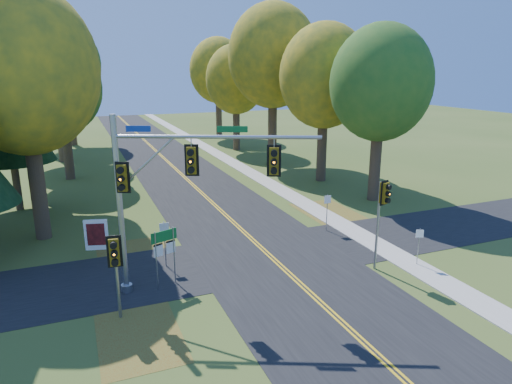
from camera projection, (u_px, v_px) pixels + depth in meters
name	position (u px, v px, depth m)	size (l,w,h in m)	color
ground	(285.00, 270.00, 22.51)	(160.00, 160.00, 0.00)	#384D1B
road_main	(285.00, 270.00, 22.50)	(8.00, 160.00, 0.02)	black
road_cross	(269.00, 255.00, 24.29)	(60.00, 6.00, 0.02)	black
centerline_left	(283.00, 270.00, 22.46)	(0.10, 160.00, 0.01)	gold
centerline_right	(287.00, 269.00, 22.53)	(0.10, 160.00, 0.01)	gold
sidewalk_east	(388.00, 251.00, 24.74)	(1.60, 160.00, 0.06)	#9E998E
leaf_patch_w_near	(139.00, 259.00, 23.73)	(4.00, 6.00, 0.00)	brown
leaf_patch_e	(338.00, 217.00, 30.33)	(3.50, 8.00, 0.00)	brown
leaf_patch_w_far	(139.00, 334.00, 17.11)	(3.00, 5.00, 0.00)	brown
tree_w_a	(24.00, 71.00, 24.36)	(8.00, 8.00, 14.15)	#38281C
tree_e_a	(381.00, 84.00, 32.27)	(7.20, 7.20, 12.73)	#38281C
tree_w_b	(21.00, 56.00, 30.09)	(8.60, 8.60, 15.38)	#38281C
tree_e_b	(325.00, 77.00, 38.04)	(7.60, 7.60, 13.33)	#38281C
tree_w_c	(62.00, 88.00, 38.83)	(6.80, 6.80, 11.91)	#38281C
tree_e_c	(273.00, 57.00, 44.43)	(8.80, 8.80, 15.79)	#38281C
tree_w_d	(54.00, 66.00, 45.93)	(8.20, 8.20, 14.56)	#38281C
tree_e_d	(236.00, 80.00, 53.06)	(7.00, 7.00, 12.32)	#38281C
tree_w_e	(66.00, 64.00, 56.03)	(8.40, 8.40, 14.97)	#38281C
tree_e_e	(218.00, 71.00, 62.82)	(7.80, 7.80, 13.74)	#38281C
pine_c	(0.00, 67.00, 29.55)	(5.60, 5.60, 20.56)	#38281C
traffic_mast	(168.00, 183.00, 18.89)	(7.95, 3.77, 7.85)	#95969D
east_signal_pole	(383.00, 203.00, 21.59)	(0.51, 0.61, 4.55)	gray
ped_signal_pole	(115.00, 258.00, 17.33)	(0.56, 0.65, 3.57)	gray
route_sign_cluster	(165.00, 246.00, 20.39)	(1.21, 0.46, 2.73)	gray
info_kiosk	(96.00, 235.00, 24.80)	(1.24, 0.50, 1.71)	white
reg_sign_e_north	(327.00, 206.00, 27.46)	(0.44, 0.06, 2.31)	gray
reg_sign_e_south	(419.00, 240.00, 22.71)	(0.35, 0.18, 1.95)	gray
reg_sign_w	(165.00, 236.00, 22.47)	(0.46, 0.09, 2.39)	gray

